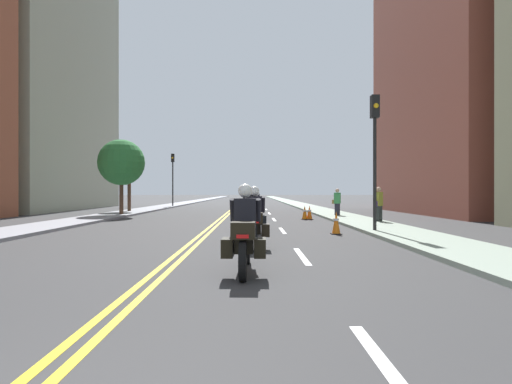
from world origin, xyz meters
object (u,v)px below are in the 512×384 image
at_px(motorcycle_5, 255,204).
at_px(street_tree_0, 129,162).
at_px(motorcycle_6, 256,203).
at_px(traffic_light_near, 375,138).
at_px(traffic_cone_2, 305,213).
at_px(pedestrian_0, 337,203).
at_px(motorcycle_2, 256,215).
at_px(pedestrian_1, 379,205).
at_px(traffic_cone_0, 336,223).
at_px(motorcycle_1, 254,223).
at_px(traffic_light_far, 173,171).
at_px(street_tree_1, 121,163).
at_px(traffic_cone_1, 309,213).
at_px(motorcycle_3, 249,210).
at_px(motorcycle_0, 245,237).
at_px(motorcycle_4, 254,207).

distance_m(motorcycle_5, street_tree_0, 9.85).
xyz_separation_m(motorcycle_6, traffic_light_near, (4.11, -15.08, 2.73)).
relative_size(traffic_cone_2, pedestrian_0, 0.45).
height_order(motorcycle_2, pedestrian_1, pedestrian_1).
bearing_deg(street_tree_0, traffic_cone_0, -51.27).
distance_m(motorcycle_1, traffic_light_far, 29.08).
height_order(motorcycle_2, pedestrian_0, pedestrian_0).
distance_m(motorcycle_5, street_tree_1, 8.58).
distance_m(motorcycle_1, traffic_cone_1, 10.97).
distance_m(motorcycle_2, motorcycle_3, 3.77).
distance_m(motorcycle_5, motorcycle_6, 3.85).
distance_m(traffic_cone_2, street_tree_1, 11.61).
xyz_separation_m(motorcycle_6, traffic_cone_1, (2.78, -8.08, -0.27)).
distance_m(motorcycle_3, motorcycle_6, 11.04).
relative_size(motorcycle_0, motorcycle_6, 1.07).
bearing_deg(traffic_cone_0, motorcycle_5, 103.61).
xyz_separation_m(motorcycle_5, traffic_cone_1, (2.89, -4.23, -0.29)).
height_order(motorcycle_4, traffic_cone_0, motorcycle_4).
distance_m(motorcycle_6, pedestrian_1, 12.20).
height_order(motorcycle_2, street_tree_1, street_tree_1).
bearing_deg(motorcycle_1, motorcycle_2, 88.73).
relative_size(motorcycle_4, traffic_cone_0, 2.70).
bearing_deg(traffic_light_far, street_tree_1, -91.24).
distance_m(motorcycle_0, traffic_light_near, 8.63).
bearing_deg(traffic_cone_1, pedestrian_0, 44.89).
xyz_separation_m(motorcycle_6, traffic_cone_2, (2.52, -8.10, -0.28)).
height_order(motorcycle_1, street_tree_1, street_tree_1).
bearing_deg(traffic_light_far, pedestrian_1, -56.07).
xyz_separation_m(motorcycle_4, street_tree_0, (-8.86, 6.57, 2.94)).
bearing_deg(motorcycle_0, motorcycle_4, 90.69).
relative_size(motorcycle_5, pedestrian_0, 1.40).
height_order(motorcycle_2, motorcycle_6, motorcycle_6).
height_order(motorcycle_0, traffic_cone_0, motorcycle_0).
distance_m(motorcycle_2, street_tree_0, 16.84).
distance_m(motorcycle_4, pedestrian_1, 6.71).
distance_m(traffic_light_near, traffic_light_far, 27.14).
relative_size(pedestrian_0, street_tree_1, 0.36).
bearing_deg(traffic_cone_0, motorcycle_0, -114.80).
distance_m(traffic_cone_1, traffic_light_near, 7.73).
distance_m(traffic_light_near, pedestrian_1, 5.13).
relative_size(motorcycle_0, traffic_light_near, 0.47).
bearing_deg(traffic_light_near, motorcycle_3, 138.04).
relative_size(motorcycle_4, street_tree_0, 0.47).
height_order(traffic_cone_1, traffic_light_near, traffic_light_near).
relative_size(street_tree_0, street_tree_1, 1.00).
height_order(traffic_cone_0, street_tree_1, street_tree_1).
relative_size(traffic_light_near, pedestrian_1, 2.88).
xyz_separation_m(motorcycle_2, street_tree_1, (-8.11, 9.96, 2.61)).
height_order(motorcycle_1, motorcycle_6, motorcycle_1).
distance_m(motorcycle_6, street_tree_1, 9.90).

